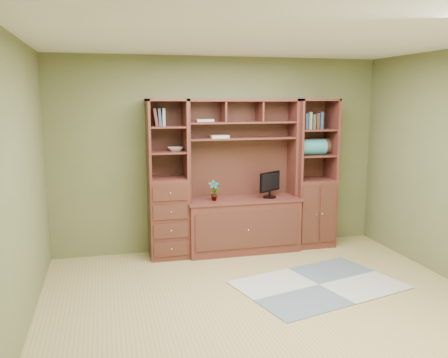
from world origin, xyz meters
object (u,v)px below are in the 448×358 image
object	(u,v)px
center_hutch	(243,177)
monitor	(270,180)
left_tower	(168,179)
right_tower	(313,173)

from	to	relation	value
center_hutch	monitor	world-z (taller)	center_hutch
center_hutch	left_tower	bearing A→B (deg)	177.71
center_hutch	monitor	xyz separation A→B (m)	(0.36, -0.03, -0.05)
left_tower	right_tower	world-z (taller)	same
center_hutch	right_tower	xyz separation A→B (m)	(1.02, 0.04, 0.00)
left_tower	right_tower	bearing A→B (deg)	0.00
center_hutch	right_tower	bearing A→B (deg)	2.23
center_hutch	monitor	size ratio (longest dim) A/B	4.22
right_tower	monitor	xyz separation A→B (m)	(-0.66, -0.07, -0.05)
left_tower	monitor	xyz separation A→B (m)	(1.36, -0.07, -0.05)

